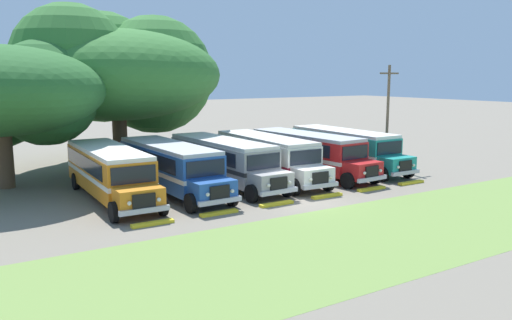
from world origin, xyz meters
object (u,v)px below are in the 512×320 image
(parked_bus_slot_4, at_px, (309,152))
(utility_pole, at_px, (388,114))
(parked_bus_slot_0, at_px, (110,170))
(secondary_tree, at_px, (0,92))
(parked_bus_slot_5, at_px, (345,147))
(broad_shade_tree, at_px, (117,72))
(parked_bus_slot_3, at_px, (267,155))
(parked_bus_slot_2, at_px, (224,160))
(parked_bus_slot_1, at_px, (171,165))

(parked_bus_slot_4, height_order, utility_pole, utility_pole)
(parked_bus_slot_0, xyz_separation_m, parked_bus_slot_4, (13.68, -0.20, 0.00))
(parked_bus_slot_0, height_order, secondary_tree, secondary_tree)
(parked_bus_slot_5, distance_m, secondary_tree, 23.19)
(parked_bus_slot_4, relative_size, utility_pole, 1.45)
(parked_bus_slot_4, distance_m, utility_pole, 6.98)
(parked_bus_slot_0, bearing_deg, parked_bus_slot_5, 91.41)
(parked_bus_slot_4, bearing_deg, parked_bus_slot_5, 91.15)
(broad_shade_tree, height_order, secondary_tree, broad_shade_tree)
(parked_bus_slot_0, height_order, parked_bus_slot_3, same)
(parked_bus_slot_2, bearing_deg, parked_bus_slot_1, -89.31)
(parked_bus_slot_5, bearing_deg, secondary_tree, -107.16)
(parked_bus_slot_1, height_order, parked_bus_slot_5, same)
(parked_bus_slot_4, distance_m, parked_bus_slot_5, 3.64)
(parked_bus_slot_2, xyz_separation_m, secondary_tree, (-11.58, 6.99, 4.18))
(parked_bus_slot_2, height_order, broad_shade_tree, broad_shade_tree)
(utility_pole, bearing_deg, broad_shade_tree, 142.42)
(parked_bus_slot_3, distance_m, parked_bus_slot_5, 6.95)
(parked_bus_slot_5, distance_m, broad_shade_tree, 18.13)
(parked_bus_slot_1, relative_size, parked_bus_slot_4, 1.00)
(parked_bus_slot_2, bearing_deg, parked_bus_slot_5, 88.72)
(parked_bus_slot_5, bearing_deg, utility_pole, 65.78)
(parked_bus_slot_0, xyz_separation_m, parked_bus_slot_5, (17.31, 0.12, 0.00))
(parked_bus_slot_5, bearing_deg, parked_bus_slot_2, -88.71)
(parked_bus_slot_1, xyz_separation_m, parked_bus_slot_5, (13.83, 0.39, 0.00))
(parked_bus_slot_1, bearing_deg, parked_bus_slot_3, 89.59)
(parked_bus_slot_3, bearing_deg, parked_bus_slot_1, -86.66)
(parked_bus_slot_1, bearing_deg, broad_shade_tree, 175.13)
(parked_bus_slot_2, relative_size, broad_shade_tree, 0.69)
(parked_bus_slot_3, distance_m, broad_shade_tree, 14.05)
(parked_bus_slot_2, xyz_separation_m, utility_pole, (13.04, -1.09, 2.43))
(parked_bus_slot_0, bearing_deg, parked_bus_slot_3, 90.55)
(parked_bus_slot_2, height_order, secondary_tree, secondary_tree)
(parked_bus_slot_3, bearing_deg, parked_bus_slot_0, -88.70)
(parked_bus_slot_1, relative_size, utility_pole, 1.45)
(secondary_tree, bearing_deg, parked_bus_slot_5, -17.34)
(parked_bus_slot_2, distance_m, secondary_tree, 14.16)
(secondary_tree, bearing_deg, broad_shade_tree, 26.78)
(parked_bus_slot_2, xyz_separation_m, parked_bus_slot_3, (3.25, -0.00, 0.00))
(parked_bus_slot_0, height_order, utility_pole, utility_pole)
(parked_bus_slot_2, relative_size, parked_bus_slot_5, 1.00)
(parked_bus_slot_1, relative_size, parked_bus_slot_3, 1.00)
(parked_bus_slot_1, bearing_deg, utility_pole, 84.93)
(parked_bus_slot_0, xyz_separation_m, parked_bus_slot_2, (7.12, -0.08, 0.00))
(parked_bus_slot_2, relative_size, utility_pole, 1.45)
(parked_bus_slot_2, bearing_deg, parked_bus_slot_4, 86.56)
(parked_bus_slot_2, bearing_deg, parked_bus_slot_3, 87.53)
(secondary_tree, bearing_deg, parked_bus_slot_2, -31.14)
(parked_bus_slot_3, bearing_deg, parked_bus_slot_4, 89.76)
(parked_bus_slot_4, bearing_deg, parked_bus_slot_2, -94.90)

